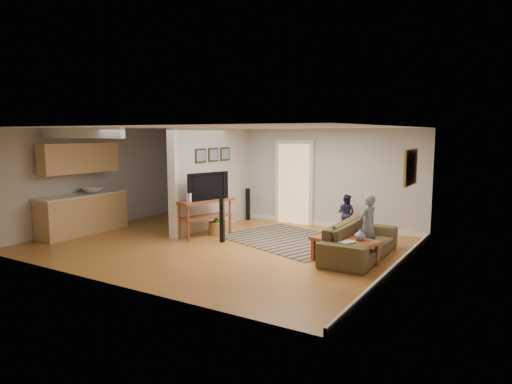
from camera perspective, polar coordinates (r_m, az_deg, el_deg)
ground at (r=9.92m, az=-4.59°, el=-6.55°), size 7.50×7.50×0.00m
room_shell at (r=10.66m, az=-7.94°, el=2.32°), size 7.54×6.02×2.52m
area_rug at (r=10.34m, az=4.31°, el=-5.93°), size 3.52×3.02×0.01m
sofa at (r=9.11m, az=12.82°, el=-7.99°), size 0.93×2.29×0.66m
coffee_table at (r=8.59m, az=11.15°, el=-6.42°), size 1.30×0.96×0.69m
tv_console at (r=10.57m, az=-6.38°, el=-1.37°), size 0.87×1.46×1.18m
speaker_left at (r=10.03m, az=-4.25°, el=-3.57°), size 0.12×0.12×0.96m
speaker_right at (r=12.57m, az=-1.03°, el=-1.52°), size 0.11×0.11×0.88m
toy_basket at (r=10.84m, az=-4.74°, el=-4.44°), size 0.46×0.46×0.41m
child at (r=9.25m, az=13.66°, el=-7.78°), size 0.43×0.52×1.21m
toddler at (r=11.27m, az=11.14°, el=-4.98°), size 0.49×0.41×0.93m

